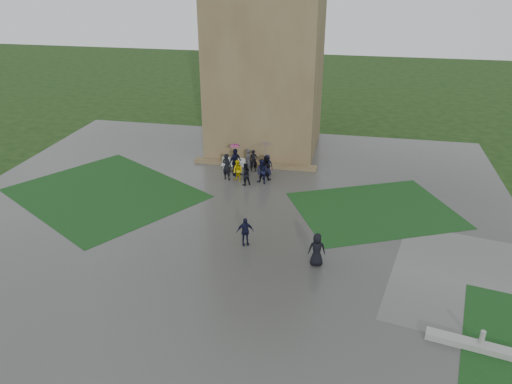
% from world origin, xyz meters
% --- Properties ---
extents(ground, '(120.00, 120.00, 0.00)m').
position_xyz_m(ground, '(0.00, 0.00, 0.00)').
color(ground, black).
extents(plaza, '(34.00, 34.00, 0.02)m').
position_xyz_m(plaza, '(0.00, 2.00, 0.01)').
color(plaza, '#393936').
rests_on(plaza, ground).
extents(lawn_inset_left, '(14.10, 13.46, 0.01)m').
position_xyz_m(lawn_inset_left, '(-8.50, 4.00, 0.03)').
color(lawn_inset_left, '#123414').
rests_on(lawn_inset_left, plaza).
extents(lawn_inset_right, '(11.12, 10.15, 0.01)m').
position_xyz_m(lawn_inset_right, '(8.50, 5.00, 0.03)').
color(lawn_inset_right, '#123414').
rests_on(lawn_inset_right, plaza).
extents(tower, '(8.00, 8.00, 18.00)m').
position_xyz_m(tower, '(0.00, 15.00, 9.00)').
color(tower, brown).
rests_on(tower, ground).
extents(tower_plinth, '(9.00, 0.80, 0.22)m').
position_xyz_m(tower_plinth, '(0.00, 10.60, 0.13)').
color(tower_plinth, brown).
rests_on(tower_plinth, plaza).
extents(bench, '(1.69, 0.54, 0.98)m').
position_xyz_m(bench, '(-1.27, 9.24, 0.52)').
color(bench, '#B9BAB5').
rests_on(bench, plaza).
extents(visitor_cluster, '(3.50, 3.12, 2.67)m').
position_xyz_m(visitor_cluster, '(0.13, 8.31, 1.14)').
color(visitor_cluster, black).
rests_on(visitor_cluster, plaza).
extents(pedestrian_mid, '(1.03, 0.83, 1.54)m').
position_xyz_m(pedestrian_mid, '(1.74, -0.43, 0.79)').
color(pedestrian_mid, black).
rests_on(pedestrian_mid, plaza).
extents(pedestrian_near, '(0.90, 0.67, 1.71)m').
position_xyz_m(pedestrian_near, '(5.57, -1.63, 0.87)').
color(pedestrian_near, black).
rests_on(pedestrian_near, plaza).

